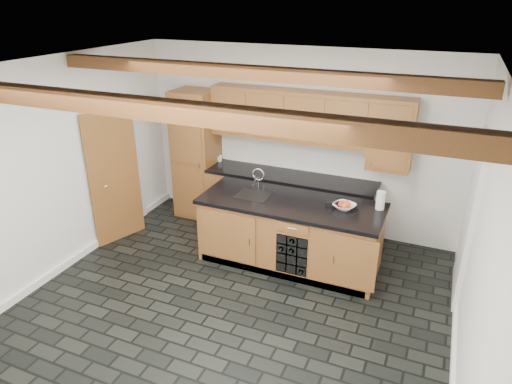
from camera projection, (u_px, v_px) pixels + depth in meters
ground at (230, 310)px, 5.45m from camera, size 5.00×5.00×0.00m
room_shell at (240, 176)px, 5.32m from camera, size 5.01×5.00×5.00m
back_cabinetry at (270, 168)px, 7.08m from camera, size 3.65×0.62×2.20m
island at (290, 233)px, 6.24m from camera, size 2.48×0.96×0.93m
faucet at (254, 192)px, 6.28m from camera, size 0.45×0.40×0.34m
kitchen_scale at (334, 203)px, 5.95m from camera, size 0.22×0.15×0.06m
fruit_bowl at (344, 206)px, 5.86m from camera, size 0.35×0.35×0.07m
fruit_cluster at (344, 204)px, 5.85m from camera, size 0.16×0.17×0.07m
paper_towel at (381, 200)px, 5.82m from camera, size 0.11×0.11×0.24m
mug at (220, 159)px, 7.50m from camera, size 0.11×0.11×0.10m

